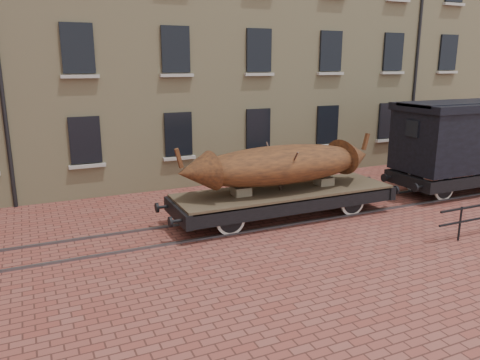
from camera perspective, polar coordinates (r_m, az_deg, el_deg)
name	(u,v)px	position (r m, az deg, el deg)	size (l,w,h in m)	color
ground	(298,216)	(15.63, 7.05, -4.34)	(90.00, 90.00, 0.00)	brown
warehouse_cream	(250,20)	(25.13, 1.19, 18.88)	(40.00, 10.19, 14.00)	#C7B783
rail_track	(298,215)	(15.62, 7.06, -4.23)	(30.00, 1.52, 0.06)	#59595E
flatcar_wagon	(284,196)	(15.14, 5.39, -1.89)	(8.07, 2.19, 1.22)	#463629
iron_boat	(281,165)	(14.81, 5.01, 1.89)	(6.94, 2.02, 1.64)	brown
goods_van	(469,135)	(20.12, 26.17, 4.91)	(6.78, 2.47, 3.51)	black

